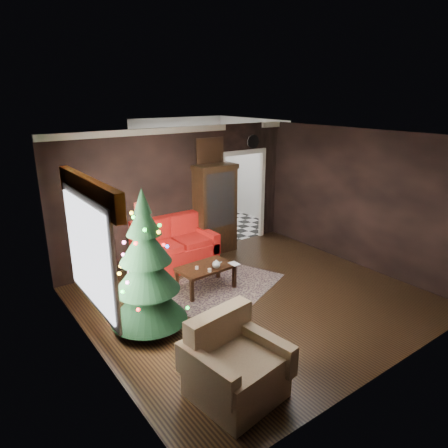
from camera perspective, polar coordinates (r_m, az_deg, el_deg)
floor at (r=7.26m, az=4.25°, el=-10.46°), size 5.50×5.50×0.00m
ceiling at (r=6.43m, az=4.83°, el=12.09°), size 5.50×5.50×0.00m
wall_back at (r=8.69m, az=-6.23°, el=4.20°), size 5.50×0.00×5.50m
wall_front at (r=5.21m, az=22.74°, el=-6.72°), size 5.50×0.00×5.50m
wall_left at (r=5.45m, az=-18.21°, el=-5.10°), size 0.00×5.50×5.50m
wall_right at (r=8.69m, az=18.50°, el=3.37°), size 0.00×5.50×5.50m
doorway at (r=9.70m, az=2.57°, el=3.61°), size 1.10×0.10×2.10m
left_window at (r=5.62m, az=-18.53°, el=-3.87°), size 0.05×1.60×1.40m
valance at (r=5.40m, az=-18.57°, el=4.41°), size 0.12×2.10×0.35m
kitchen_floor at (r=11.16m, az=-2.29°, el=-0.07°), size 3.00×3.00×0.00m
kitchen_window at (r=11.98m, az=-6.31°, el=9.44°), size 0.70×0.06×0.70m
rug at (r=7.61m, az=-0.63°, el=-8.94°), size 2.73×2.41×0.01m
loveseat at (r=8.39m, az=-6.85°, el=-2.76°), size 1.70×0.90×1.00m
curio_cabinet at (r=9.00m, az=-1.26°, el=1.83°), size 0.90×0.45×1.90m
floor_lamp at (r=7.70m, az=-11.37°, el=-2.31°), size 0.27×0.27×1.45m
christmas_tree at (r=6.02m, az=-10.88°, el=-5.90°), size 1.42×1.42×2.19m
armchair at (r=4.99m, az=1.73°, el=-18.88°), size 1.11×1.11×1.01m
coffee_table at (r=7.48m, az=-2.59°, el=-7.52°), size 1.02×0.64×0.45m
teapot at (r=7.26m, az=-1.11°, el=-5.69°), size 0.22×0.22×0.15m
cup_a at (r=7.27m, az=-3.86°, el=-6.16°), size 0.06×0.06×0.05m
cup_b at (r=7.15m, az=-2.04°, el=-6.51°), size 0.08×0.08×0.06m
book at (r=7.37m, az=1.00°, el=-5.10°), size 0.15×0.02×0.20m
wall_clock at (r=9.58m, az=4.07°, el=11.49°), size 0.32×0.32×0.06m
painting at (r=8.88m, az=-2.01°, el=10.18°), size 0.62×0.05×0.52m
kitchen_counter at (r=12.01m, az=-5.51°, el=3.40°), size 1.80×0.60×0.90m
kitchen_table at (r=10.65m, az=-2.76°, el=1.15°), size 0.70×0.70×0.75m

